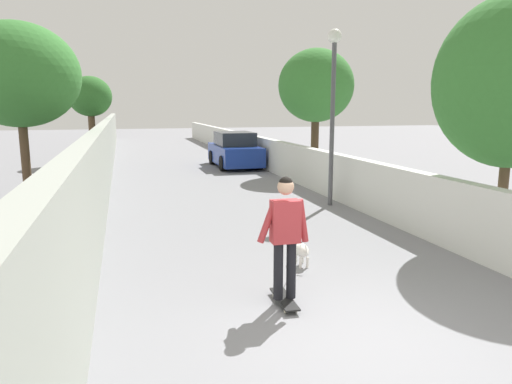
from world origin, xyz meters
The scene contains 11 objects.
ground_plane centered at (14.00, 0.00, 0.00)m, with size 80.00×80.00×0.00m, color gray.
wall_left centered at (12.00, 3.25, 1.04)m, with size 48.00×0.30×2.08m, color #999E93.
fence_right centered at (12.00, -3.25, 0.65)m, with size 48.00×0.30×1.31m, color silver.
tree_left_near centered at (7.50, 4.83, 3.33)m, with size 2.70×2.70×4.51m.
tree_right_far centered at (13.00, -4.70, 3.42)m, with size 2.94×2.94×4.86m.
tree_left_distant centered at (19.00, 3.99, 3.04)m, with size 1.97×1.97×4.02m.
lamp_post centered at (7.12, -2.70, 3.12)m, with size 0.36×0.36×4.60m.
skateboard centered at (1.30, 0.64, 0.07)m, with size 0.81×0.23×0.08m.
person_skateboarder centered at (1.30, 0.64, 1.06)m, with size 0.24×0.71×1.67m.
dog centered at (2.73, -0.15, 0.27)m, with size 1.74×0.92×1.06m.
car_near centered at (15.83, -2.10, 0.71)m, with size 3.88×1.80×1.54m.
Camera 1 is at (-4.40, 2.65, 2.65)m, focal length 33.05 mm.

